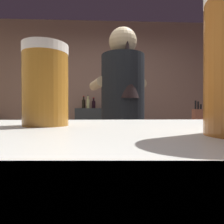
# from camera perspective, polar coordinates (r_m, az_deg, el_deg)

# --- Properties ---
(wall_back) EXTENTS (5.20, 0.10, 2.70)m
(wall_back) POSITION_cam_1_polar(r_m,az_deg,el_deg) (3.50, -2.51, 4.39)
(wall_back) COLOR #997865
(wall_back) RESTS_ON ground
(prep_counter) EXTENTS (2.10, 0.60, 0.93)m
(prep_counter) POSITION_cam_1_polar(r_m,az_deg,el_deg) (2.12, 7.55, -17.46)
(prep_counter) COLOR #4D362F
(prep_counter) RESTS_ON ground
(back_shelf) EXTENTS (0.76, 0.36, 1.15)m
(back_shelf) POSITION_cam_1_polar(r_m,az_deg,el_deg) (3.26, -3.75, -9.03)
(back_shelf) COLOR #31383A
(back_shelf) RESTS_ON ground
(bartender) EXTENTS (0.49, 0.55, 1.77)m
(bartender) POSITION_cam_1_polar(r_m,az_deg,el_deg) (1.54, 3.27, -2.85)
(bartender) COLOR #2D2D32
(bartender) RESTS_ON ground
(knife_block) EXTENTS (0.10, 0.08, 0.29)m
(knife_block) POSITION_cam_1_polar(r_m,az_deg,el_deg) (2.20, 24.03, -1.70)
(knife_block) COLOR #94563E
(knife_block) RESTS_ON prep_counter
(mixing_bowl) EXTENTS (0.19, 0.19, 0.05)m
(mixing_bowl) POSITION_cam_1_polar(r_m,az_deg,el_deg) (2.04, -7.29, -4.06)
(mixing_bowl) COLOR slate
(mixing_bowl) RESTS_ON prep_counter
(chefs_knife) EXTENTS (0.24, 0.11, 0.01)m
(chefs_knife) POSITION_cam_1_polar(r_m,az_deg,el_deg) (1.99, 10.10, -4.85)
(chefs_knife) COLOR silver
(chefs_knife) RESTS_ON prep_counter
(pint_glass_near) EXTENTS (0.07, 0.07, 0.13)m
(pint_glass_near) POSITION_cam_1_polar(r_m,az_deg,el_deg) (0.34, -18.93, 7.41)
(pint_glass_near) COLOR #AF6F25
(pint_glass_near) RESTS_ON bar_counter
(bottle_vinegar) EXTENTS (0.05, 0.05, 0.21)m
(bottle_vinegar) POSITION_cam_1_polar(r_m,az_deg,el_deg) (3.18, -7.07, 2.57)
(bottle_vinegar) COLOR #CCD286
(bottle_vinegar) RESTS_ON back_shelf
(bottle_hot_sauce) EXTENTS (0.06, 0.06, 0.18)m
(bottle_hot_sauce) POSITION_cam_1_polar(r_m,az_deg,el_deg) (3.29, -5.45, 2.32)
(bottle_hot_sauce) COLOR black
(bottle_hot_sauce) RESTS_ON back_shelf
(bottle_soy) EXTENTS (0.06, 0.06, 0.21)m
(bottle_soy) POSITION_cam_1_polar(r_m,az_deg,el_deg) (3.29, -8.36, 2.49)
(bottle_soy) COLOR black
(bottle_soy) RESTS_ON back_shelf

